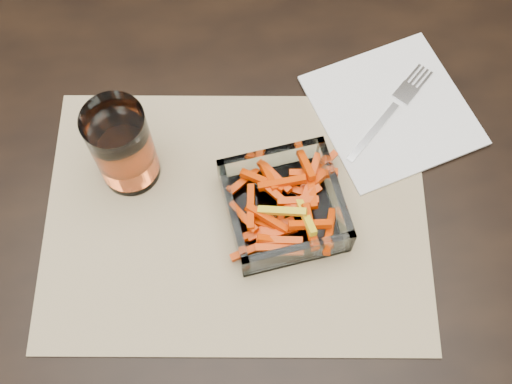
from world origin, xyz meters
TOP-DOWN VIEW (x-y plane):
  - dining_table at (0.00, 0.00)m, footprint 1.60×0.90m
  - placemat at (0.00, 0.01)m, footprint 0.49×0.39m
  - glass_bowl at (0.06, -0.00)m, footprint 0.14×0.14m
  - tumbler at (-0.12, 0.08)m, footprint 0.07×0.07m
  - napkin at (0.22, 0.12)m, footprint 0.22×0.22m
  - fork at (0.21, 0.12)m, footprint 0.14×0.13m

SIDE VIEW (x-z plane):
  - dining_table at x=0.00m, z-range 0.29..1.04m
  - placemat at x=0.00m, z-range 0.75..0.75m
  - napkin at x=0.22m, z-range 0.75..0.76m
  - fork at x=0.21m, z-range 0.76..0.76m
  - glass_bowl at x=0.06m, z-range 0.75..0.80m
  - tumbler at x=-0.12m, z-range 0.75..0.87m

